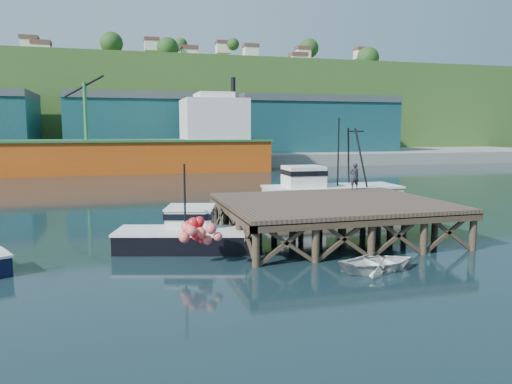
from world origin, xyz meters
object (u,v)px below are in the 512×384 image
object	(u,v)px
boat_black	(188,233)
trawler	(329,190)
dockworker	(354,176)
dinghy	(378,262)

from	to	relation	value
boat_black	trawler	world-z (taller)	trawler
boat_black	dockworker	world-z (taller)	boat_black
boat_black	dinghy	distance (m)	9.67
boat_black	dockworker	distance (m)	12.91
boat_black	trawler	xyz separation A→B (m)	(12.22, 9.99, 0.62)
trawler	dinghy	xyz separation A→B (m)	(-4.84, -16.21, -1.08)
dinghy	dockworker	size ratio (longest dim) A/B	1.97
dinghy	trawler	bearing A→B (deg)	-21.31
dinghy	dockworker	bearing A→B (deg)	-26.17
boat_black	dinghy	bearing A→B (deg)	-24.51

